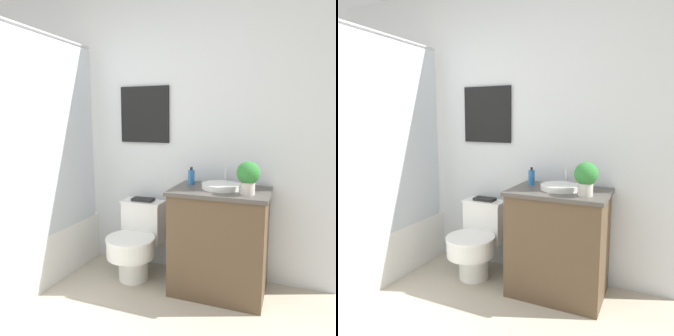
# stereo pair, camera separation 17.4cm
# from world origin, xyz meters

# --- Properties ---
(wall_back) EXTENTS (3.33, 0.07, 2.50)m
(wall_back) POSITION_xyz_m (0.00, 2.05, 1.25)
(wall_back) COLOR silver
(wall_back) RESTS_ON ground_plane
(shower_area) EXTENTS (0.70, 1.47, 1.98)m
(shower_area) POSITION_xyz_m (-0.80, 1.29, 0.27)
(shower_area) COLOR white
(shower_area) RESTS_ON ground_plane
(toilet) EXTENTS (0.41, 0.55, 0.63)m
(toilet) POSITION_xyz_m (0.09, 1.74, 0.31)
(toilet) COLOR white
(toilet) RESTS_ON ground_plane
(vanity) EXTENTS (0.73, 0.51, 0.81)m
(vanity) POSITION_xyz_m (0.80, 1.75, 0.41)
(vanity) COLOR brown
(vanity) RESTS_ON ground_plane
(sink) EXTENTS (0.30, 0.33, 0.13)m
(sink) POSITION_xyz_m (0.80, 1.77, 0.83)
(sink) COLOR white
(sink) RESTS_ON vanity
(soap_bottle) EXTENTS (0.05, 0.05, 0.14)m
(soap_bottle) POSITION_xyz_m (0.53, 1.86, 0.87)
(soap_bottle) COLOR #2D6BB2
(soap_bottle) RESTS_ON vanity
(potted_plant) EXTENTS (0.16, 0.16, 0.23)m
(potted_plant) POSITION_xyz_m (1.01, 1.65, 0.95)
(potted_plant) COLOR beige
(potted_plant) RESTS_ON vanity
(book_on_tank) EXTENTS (0.19, 0.10, 0.02)m
(book_on_tank) POSITION_xyz_m (0.09, 1.88, 0.64)
(book_on_tank) COLOR black
(book_on_tank) RESTS_ON toilet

